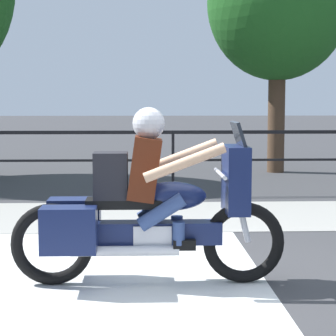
% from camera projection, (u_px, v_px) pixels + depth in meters
% --- Properties ---
extents(ground_plane, '(120.00, 120.00, 0.00)m').
position_uv_depth(ground_plane, '(201.00, 282.00, 6.02)').
color(ground_plane, '#38383A').
extents(sidewalk_band, '(44.00, 2.40, 0.01)m').
position_uv_depth(sidewalk_band, '(179.00, 216.00, 9.40)').
color(sidewalk_band, '#99968E').
rests_on(sidewalk_band, ground).
extents(crosswalk_band, '(3.47, 6.00, 0.01)m').
position_uv_depth(crosswalk_band, '(75.00, 289.00, 5.78)').
color(crosswalk_band, silver).
rests_on(crosswalk_band, ground).
extents(fence_railing, '(36.00, 0.05, 1.14)m').
position_uv_depth(fence_railing, '(173.00, 144.00, 11.23)').
color(fence_railing, black).
rests_on(fence_railing, ground).
extents(motorcycle, '(2.48, 0.76, 1.60)m').
position_uv_depth(motorcycle, '(145.00, 207.00, 5.88)').
color(motorcycle, black).
rests_on(motorcycle, ground).
extents(tree_behind_sign, '(3.19, 3.19, 5.60)m').
position_uv_depth(tree_behind_sign, '(278.00, 3.00, 14.65)').
color(tree_behind_sign, '#473323').
rests_on(tree_behind_sign, ground).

